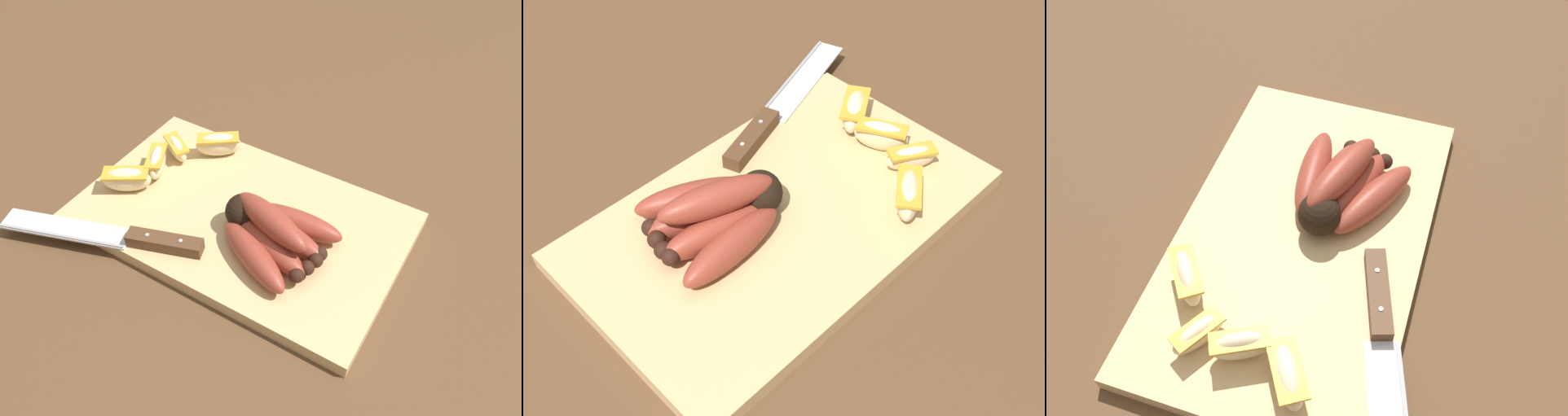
{
  "view_description": "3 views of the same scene",
  "coord_description": "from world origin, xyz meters",
  "views": [
    {
      "loc": [
        0.26,
        -0.42,
        0.53
      ],
      "look_at": [
        0.01,
        -0.01,
        0.04
      ],
      "focal_mm": 35.75,
      "sensor_mm": 36.0,
      "label": 1
    },
    {
      "loc": [
        0.32,
        0.33,
        0.54
      ],
      "look_at": [
        0.0,
        0.01,
        0.05
      ],
      "focal_mm": 45.4,
      "sensor_mm": 36.0,
      "label": 2
    },
    {
      "loc": [
        -0.38,
        -0.14,
        0.57
      ],
      "look_at": [
        -0.0,
        -0.01,
        0.06
      ],
      "focal_mm": 41.54,
      "sensor_mm": 36.0,
      "label": 3
    }
  ],
  "objects": [
    {
      "name": "banana_bunch",
      "position": [
        0.05,
        -0.04,
        0.04
      ],
      "size": [
        0.15,
        0.14,
        0.06
      ],
      "color": "black",
      "rests_on": "cutting_board"
    },
    {
      "name": "chefs_knife",
      "position": [
        -0.11,
        -0.13,
        0.03
      ],
      "size": [
        0.27,
        0.12,
        0.02
      ],
      "color": "silver",
      "rests_on": "cutting_board"
    },
    {
      "name": "apple_wedge_far",
      "position": [
        -0.17,
        0.05,
        0.04
      ],
      "size": [
        0.06,
        0.05,
        0.03
      ],
      "color": "beige",
      "rests_on": "cutting_board"
    },
    {
      "name": "apple_wedge_middle",
      "position": [
        -0.17,
        -0.0,
        0.04
      ],
      "size": [
        0.05,
        0.07,
        0.04
      ],
      "color": "beige",
      "rests_on": "cutting_board"
    },
    {
      "name": "cutting_board",
      "position": [
        -0.01,
        -0.01,
        0.01
      ],
      "size": [
        0.44,
        0.27,
        0.02
      ],
      "primitive_type": "cube",
      "color": "tan",
      "rests_on": "ground_plane"
    },
    {
      "name": "apple_wedge_near",
      "position": [
        -0.18,
        -0.05,
        0.04
      ],
      "size": [
        0.07,
        0.06,
        0.04
      ],
      "color": "beige",
      "rests_on": "cutting_board"
    },
    {
      "name": "apple_wedge_extra",
      "position": [
        -0.11,
        0.08,
        0.04
      ],
      "size": [
        0.07,
        0.06,
        0.04
      ],
      "color": "beige",
      "rests_on": "cutting_board"
    },
    {
      "name": "ground_plane",
      "position": [
        0.0,
        0.0,
        0.0
      ],
      "size": [
        6.0,
        6.0,
        0.0
      ],
      "primitive_type": "plane",
      "color": "brown"
    }
  ]
}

